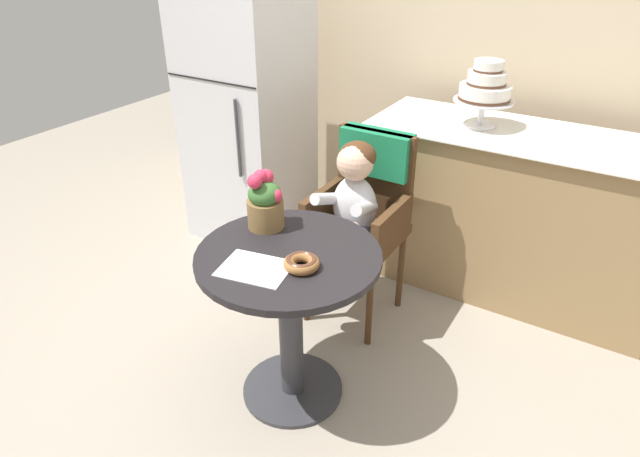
# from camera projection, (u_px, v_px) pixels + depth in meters

# --- Properties ---
(ground_plane) EXTENTS (8.00, 8.00, 0.00)m
(ground_plane) POSITION_uv_depth(u_px,v_px,m) (293.00, 390.00, 2.46)
(ground_plane) COLOR gray
(back_wall) EXTENTS (4.80, 0.10, 2.70)m
(back_wall) POSITION_uv_depth(u_px,v_px,m) (467.00, 15.00, 3.17)
(back_wall) COLOR #C1AD8E
(back_wall) RESTS_ON ground
(cafe_table) EXTENTS (0.72, 0.72, 0.72)m
(cafe_table) POSITION_uv_depth(u_px,v_px,m) (290.00, 298.00, 2.21)
(cafe_table) COLOR black
(cafe_table) RESTS_ON ground
(wicker_chair) EXTENTS (0.42, 0.45, 0.95)m
(wicker_chair) POSITION_uv_depth(u_px,v_px,m) (366.00, 197.00, 2.70)
(wicker_chair) COLOR #472D19
(wicker_chair) RESTS_ON ground
(seated_child) EXTENTS (0.27, 0.32, 0.73)m
(seated_child) POSITION_uv_depth(u_px,v_px,m) (351.00, 202.00, 2.57)
(seated_child) COLOR silver
(seated_child) RESTS_ON ground
(paper_napkin) EXTENTS (0.28, 0.24, 0.00)m
(paper_napkin) POSITION_uv_depth(u_px,v_px,m) (255.00, 268.00, 2.01)
(paper_napkin) COLOR white
(paper_napkin) RESTS_ON cafe_table
(donut_front) EXTENTS (0.13, 0.13, 0.04)m
(donut_front) POSITION_uv_depth(u_px,v_px,m) (302.00, 263.00, 2.00)
(donut_front) COLOR #936033
(donut_front) RESTS_ON cafe_table
(flower_vase) EXTENTS (0.15, 0.15, 0.25)m
(flower_vase) POSITION_uv_depth(u_px,v_px,m) (265.00, 201.00, 2.23)
(flower_vase) COLOR brown
(flower_vase) RESTS_ON cafe_table
(display_counter) EXTENTS (1.56, 0.62, 0.90)m
(display_counter) POSITION_uv_depth(u_px,v_px,m) (511.00, 214.00, 2.95)
(display_counter) COLOR #93754C
(display_counter) RESTS_ON ground
(tiered_cake_stand) EXTENTS (0.30, 0.30, 0.33)m
(tiered_cake_stand) POSITION_uv_depth(u_px,v_px,m) (485.00, 88.00, 2.74)
(tiered_cake_stand) COLOR silver
(tiered_cake_stand) RESTS_ON display_counter
(refrigerator) EXTENTS (0.64, 0.63, 1.70)m
(refrigerator) POSITION_uv_depth(u_px,v_px,m) (247.00, 105.00, 3.33)
(refrigerator) COLOR silver
(refrigerator) RESTS_ON ground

